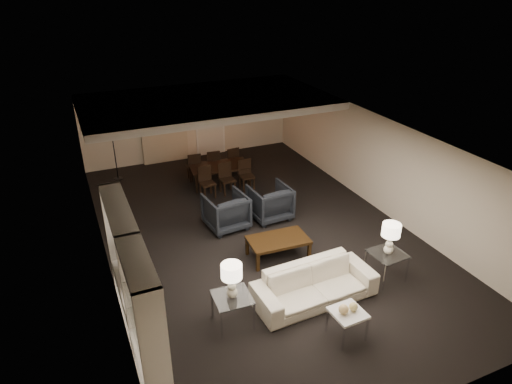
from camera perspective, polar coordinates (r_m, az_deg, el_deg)
The scene contains 35 objects.
floor at distance 11.25m, azimuth -0.00°, elevation -5.03°, with size 11.00×11.00×0.00m, color black.
ceiling at distance 10.18m, azimuth -0.00°, elevation 7.08°, with size 7.00×11.00×0.02m, color silver.
wall_back at distance 15.52m, azimuth -8.31°, elevation 8.74°, with size 7.00×0.02×2.50m, color beige.
wall_front at distance 6.86m, azimuth 19.85°, elevation -17.74°, with size 7.00×0.02×2.50m, color beige.
wall_left at distance 9.94m, azimuth -18.83°, elevation -2.82°, with size 0.02×11.00×2.50m, color beige.
wall_right at distance 12.37m, azimuth 15.04°, elevation 3.51°, with size 0.02×11.00×2.50m, color beige.
ceiling_soffit at distance 13.35m, azimuth -6.18°, elevation 11.15°, with size 7.00×4.00×0.20m, color silver.
curtains at distance 15.26m, azimuth -11.49°, elevation 7.99°, with size 1.50×0.12×2.40m, color beige.
door at distance 15.74m, azimuth -5.77°, elevation 8.37°, with size 0.90×0.05×2.10m, color silver.
painting at distance 16.05m, azimuth -1.01°, elevation 10.72°, with size 0.95×0.04×0.65m, color #142D38.
media_unit at distance 7.78m, azimuth -15.06°, elevation -11.66°, with size 0.38×3.40×2.35m, color white, non-canonical shape.
pendant_light at distance 13.57m, azimuth -4.87°, elevation 9.34°, with size 0.52×0.52×0.24m, color #D8591E.
sofa at distance 9.04m, azimuth 7.36°, elevation -11.40°, with size 2.40×0.94×0.70m, color beige.
coffee_table at distance 10.24m, azimuth 2.76°, elevation -6.97°, with size 1.32×0.77×0.47m, color black, non-canonical shape.
armchair_left at distance 11.28m, azimuth -3.79°, elevation -2.41°, with size 0.95×0.98×0.89m, color black.
armchair_right at distance 11.68m, azimuth 1.74°, elevation -1.28°, with size 0.95×0.98×0.89m, color black.
side_table_left at distance 8.48m, azimuth -2.94°, elevation -14.54°, with size 0.66×0.66×0.62m, color white, non-canonical shape.
side_table_right at distance 9.92m, azimuth 15.93°, elevation -8.83°, with size 0.66×0.66×0.62m, color white, non-canonical shape.
table_lamp_left at distance 8.07m, azimuth -3.05°, elevation -11.05°, with size 0.37×0.37×0.68m, color beige, non-canonical shape.
table_lamp_right at distance 9.57m, azimuth 16.41°, elevation -5.64°, with size 0.37×0.37×0.68m, color white, non-canonical shape.
marble_table at distance 8.40m, azimuth 11.27°, elevation -15.90°, with size 0.55×0.55×0.55m, color white, non-canonical shape.
gold_gourd_a at distance 8.11m, azimuth 10.90°, elevation -14.21°, with size 0.18×0.18×0.18m, color #E2BD77.
gold_gourd_b at distance 8.22m, azimuth 12.08°, elevation -13.85°, with size 0.15×0.15×0.15m, color #E7D47A.
television at distance 8.67m, azimuth -15.92°, elevation -8.61°, with size 0.13×0.98×0.56m, color black.
vase_blue at distance 7.12m, azimuth -13.73°, elevation -15.99°, with size 0.15×0.15×0.16m, color #2734AB.
vase_amber at distance 7.12m, azimuth -14.84°, elevation -10.80°, with size 0.18×0.18×0.19m, color #CD8F44.
floor_speaker at distance 9.66m, azimuth -15.92°, elevation -8.25°, with size 0.12×0.12×1.07m, color black.
dining_table at distance 13.60m, azimuth -4.54°, elevation 2.10°, with size 1.71×0.95×0.60m, color black.
chair_nl at distance 12.81m, azimuth -6.11°, elevation 1.16°, with size 0.41×0.41×0.89m, color black, non-canonical shape.
chair_nm at distance 12.98m, azimuth -3.59°, elevation 1.62°, with size 0.41×0.41×0.89m, color black, non-canonical shape.
chair_nr at distance 13.18m, azimuth -1.15°, elevation 2.06°, with size 0.41×0.41×0.89m, color black, non-canonical shape.
chair_fl at distance 13.95m, azimuth -7.78°, elevation 3.23°, with size 0.41×0.41×0.89m, color black, non-canonical shape.
chair_fm at distance 14.11m, azimuth -5.45°, elevation 3.62°, with size 0.41×0.41×0.89m, color black, non-canonical shape.
chair_fr at distance 14.29m, azimuth -3.17°, elevation 4.01°, with size 0.41×0.41×0.89m, color black, non-canonical shape.
floor_lamp at distance 14.35m, azimuth -17.29°, elevation 4.86°, with size 0.26×0.26×1.79m, color black, non-canonical shape.
Camera 1 is at (-3.88, -8.81, 5.84)m, focal length 32.00 mm.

